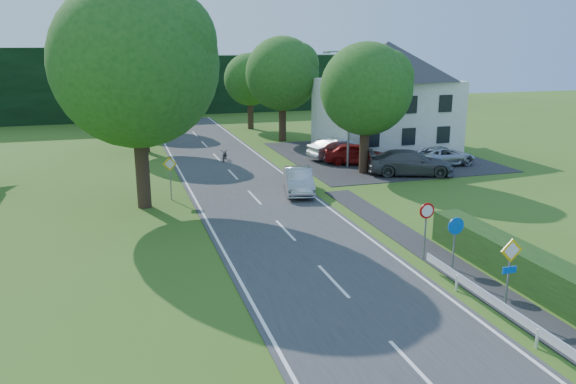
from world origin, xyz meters
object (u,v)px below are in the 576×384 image
object	(u,v)px
parked_car_grey	(411,163)
motorcycle	(225,155)
parked_car_silver_a	(340,149)
parked_car_silver_b	(443,156)
parked_car_red	(356,154)
parasol	(393,144)
streetlight	(347,103)
moving_car	(299,181)

from	to	relation	value
parked_car_grey	motorcycle	bearing A→B (deg)	72.27
parked_car_silver_a	parked_car_silver_b	bearing A→B (deg)	-132.77
motorcycle	parked_car_silver_a	bearing A→B (deg)	5.36
parked_car_grey	parked_car_red	bearing A→B (deg)	45.47
parasol	streetlight	bearing A→B (deg)	-151.33
streetlight	parked_car_silver_b	distance (m)	7.92
parked_car_silver_a	parked_car_grey	distance (m)	6.67
parked_car_silver_b	motorcycle	bearing A→B (deg)	61.61
motorcycle	parked_car_grey	distance (m)	13.53
parked_car_silver_a	parked_car_silver_b	xyz separation A→B (m)	(6.18, -4.17, -0.13)
parked_car_silver_b	parasol	distance (m)	4.60
streetlight	motorcycle	bearing A→B (deg)	149.02
parked_car_red	parasol	world-z (taller)	parasol
parked_car_red	streetlight	bearing A→B (deg)	148.07
parked_car_red	parked_car_silver_a	distance (m)	2.07
parked_car_grey	parked_car_silver_a	bearing A→B (deg)	41.05
moving_car	parked_car_grey	world-z (taller)	parked_car_grey
parked_car_red	parked_car_grey	distance (m)	4.65
streetlight	parked_car_grey	world-z (taller)	streetlight
motorcycle	parked_car_red	xyz separation A→B (m)	(8.76, -3.96, 0.32)
streetlight	parasol	size ratio (longest dim) A/B	3.95
parked_car_grey	parked_car_silver_b	xyz separation A→B (m)	(3.70, 2.02, -0.15)
parked_car_silver_a	parked_car_grey	world-z (taller)	parked_car_grey
streetlight	parked_car_silver_a	world-z (taller)	streetlight
parked_car_silver_a	parasol	distance (m)	4.47
streetlight	parked_car_silver_b	world-z (taller)	streetlight
streetlight	parked_car_silver_a	size ratio (longest dim) A/B	1.67
moving_car	parked_car_silver_b	world-z (taller)	moving_car
streetlight	parasol	xyz separation A→B (m)	(5.10, 2.79, -3.51)
moving_car	parked_car_silver_b	size ratio (longest dim) A/B	0.91
parked_car_silver_a	parked_car_grey	bearing A→B (deg)	-166.90
moving_car	motorcycle	distance (m)	10.59
moving_car	parked_car_grey	distance (m)	8.75
parked_car_silver_a	parasol	size ratio (longest dim) A/B	2.36
parked_car_red	parasol	distance (m)	4.57
moving_car	streetlight	bearing A→B (deg)	59.53
parked_car_red	parasol	size ratio (longest dim) A/B	2.20
moving_car	parked_car_grey	size ratio (longest dim) A/B	0.78
motorcycle	parked_car_silver_b	xyz separation A→B (m)	(14.51, -6.10, 0.23)
moving_car	parked_car_silver_a	distance (m)	10.31
moving_car	parked_car_red	bearing A→B (deg)	57.57
parked_car_grey	moving_car	bearing A→B (deg)	123.76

